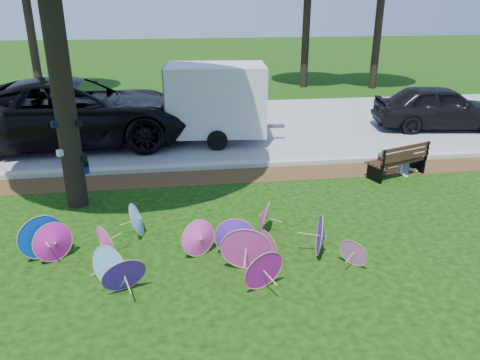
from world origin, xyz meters
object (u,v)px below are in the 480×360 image
object	(u,v)px
black_van	(75,112)
person_right	(409,151)
parasol_pile	(186,244)
park_bench	(396,159)
person_left	(383,154)
cargo_trailer	(216,99)
dark_pickup	(440,107)

from	to	relation	value
black_van	person_right	distance (m)	9.61
parasol_pile	park_bench	size ratio (longest dim) A/B	3.61
park_bench	person_right	distance (m)	0.41
parasol_pile	person_right	world-z (taller)	person_right
parasol_pile	person_right	xyz separation A→B (m)	(5.72, 3.51, 0.27)
black_van	person_left	bearing A→B (deg)	-118.09
black_van	cargo_trailer	xyz separation A→B (m)	(4.24, -0.31, 0.33)
park_bench	parasol_pile	bearing A→B (deg)	-167.49
person_right	parasol_pile	bearing A→B (deg)	-152.31
park_bench	person_right	size ratio (longest dim) A/B	1.30
parasol_pile	black_van	bearing A→B (deg)	112.62
dark_pickup	park_bench	xyz separation A→B (m)	(-3.43, -4.05, -0.31)
cargo_trailer	parasol_pile	bearing A→B (deg)	-94.80
parasol_pile	black_van	size ratio (longest dim) A/B	0.83
dark_pickup	person_left	world-z (taller)	dark_pickup
parasol_pile	dark_pickup	world-z (taller)	dark_pickup
dark_pickup	park_bench	world-z (taller)	dark_pickup
dark_pickup	person_right	world-z (taller)	dark_pickup
parasol_pile	park_bench	world-z (taller)	parasol_pile
park_bench	person_right	bearing A→B (deg)	-12.15
dark_pickup	cargo_trailer	distance (m)	7.66
person_left	dark_pickup	bearing A→B (deg)	34.00
black_van	cargo_trailer	distance (m)	4.27
cargo_trailer	park_bench	xyz separation A→B (m)	(4.20, -3.61, -0.90)
dark_pickup	parasol_pile	bearing A→B (deg)	137.98
dark_pickup	cargo_trailer	xyz separation A→B (m)	(-7.63, -0.44, 0.59)
dark_pickup	person_left	xyz separation A→B (m)	(-3.78, -4.00, -0.17)
dark_pickup	person_left	distance (m)	5.50
black_van	person_left	size ratio (longest dim) A/B	6.29
cargo_trailer	person_left	distance (m)	5.30
parasol_pile	person_left	world-z (taller)	person_left
dark_pickup	park_bench	size ratio (longest dim) A/B	2.66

